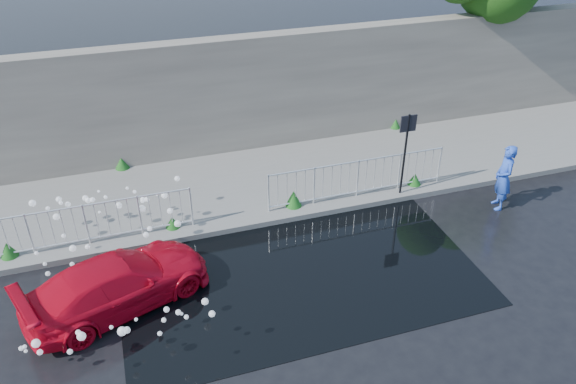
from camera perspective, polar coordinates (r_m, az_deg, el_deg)
The scene contains 12 objects.
ground at distance 12.21m, azimuth 0.25°, elevation -11.30°, with size 90.00×90.00×0.00m, color black.
pavement at distance 16.04m, azimuth -5.32°, elevation 0.67°, with size 30.00×4.00×0.15m, color slate.
curb at distance 14.40m, azimuth -3.47°, elevation -3.25°, with size 30.00×0.25×0.16m, color slate.
retaining_wall at distance 17.16m, azimuth -7.35°, elevation 9.53°, with size 30.00×0.60×3.50m, color #615951.
puddle at distance 13.04m, azimuth 0.98°, elevation -7.95°, with size 8.00×5.00×0.01m, color black.
sign_post at distance 15.04m, azimuth 11.92°, elevation 5.01°, with size 0.45×0.06×2.50m.
railing_left at distance 14.10m, azimuth -19.86°, elevation -2.98°, with size 5.05×0.05×1.10m.
railing_right at distance 15.20m, azimuth 7.09°, elevation 1.53°, with size 5.05×0.05×1.10m.
weeds at distance 15.39m, azimuth -5.41°, elevation 0.32°, with size 12.17×3.93×0.45m.
water_spray at distance 13.15m, azimuth -17.46°, elevation -5.18°, with size 3.63×5.51×1.08m.
red_car at distance 12.36m, azimuth -16.91°, elevation -8.84°, with size 1.59×3.92×1.14m, color red.
person at distance 15.76m, azimuth 21.06°, elevation 1.38°, with size 0.66×0.44×1.82m, color blue.
Camera 1 is at (-2.79, -8.45, 8.36)m, focal length 35.00 mm.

